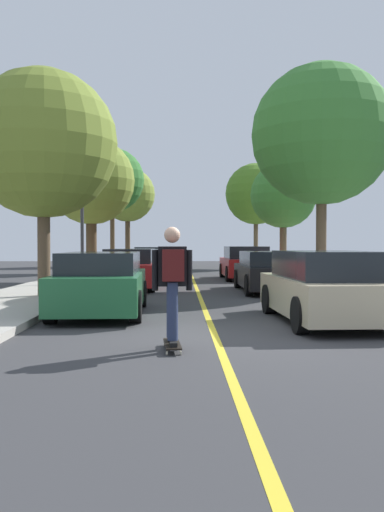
% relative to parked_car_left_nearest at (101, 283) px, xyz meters
% --- Properties ---
extents(ground, '(80.00, 80.00, 0.00)m').
position_rel_parked_car_left_nearest_xyz_m(ground, '(2.28, -3.00, -0.68)').
color(ground, '#353538').
extents(center_line, '(0.12, 39.20, 0.01)m').
position_rel_parked_car_left_nearest_xyz_m(center_line, '(2.28, 1.00, -0.68)').
color(center_line, gold).
rests_on(center_line, ground).
extents(parked_car_left_nearest, '(1.93, 4.10, 1.35)m').
position_rel_parked_car_left_nearest_xyz_m(parked_car_left_nearest, '(0.00, 0.00, 0.00)').
color(parked_car_left_nearest, '#1E5B33').
rests_on(parked_car_left_nearest, ground).
extents(parked_car_left_near, '(1.93, 4.12, 1.36)m').
position_rel_parked_car_left_nearest_xyz_m(parked_car_left_near, '(0.00, 6.75, -0.01)').
color(parked_car_left_near, maroon).
rests_on(parked_car_left_near, ground).
extents(parked_car_left_far, '(1.98, 4.56, 1.29)m').
position_rel_parked_car_left_nearest_xyz_m(parked_car_left_far, '(0.00, 13.72, -0.03)').
color(parked_car_left_far, '#BCAD89').
rests_on(parked_car_left_far, ground).
extents(parked_car_left_farthest, '(2.09, 4.58, 1.36)m').
position_rel_parked_car_left_nearest_xyz_m(parked_car_left_farthest, '(-0.00, 19.27, -0.01)').
color(parked_car_left_farthest, '#196066').
rests_on(parked_car_left_farthest, ground).
extents(parked_car_right_nearest, '(2.05, 4.15, 1.39)m').
position_rel_parked_car_left_nearest_xyz_m(parked_car_right_nearest, '(4.56, -1.29, 0.01)').
color(parked_car_right_nearest, '#BCAD89').
rests_on(parked_car_right_nearest, ground).
extents(parked_car_right_near, '(1.90, 4.36, 1.29)m').
position_rel_parked_car_left_nearest_xyz_m(parked_car_right_near, '(4.56, 5.49, -0.03)').
color(parked_car_right_near, black).
rests_on(parked_car_right_near, ground).
extents(parked_car_right_far, '(2.03, 4.23, 1.43)m').
position_rel_parked_car_left_nearest_xyz_m(parked_car_right_far, '(4.56, 11.54, 0.02)').
color(parked_car_right_far, maroon).
rests_on(parked_car_right_far, ground).
extents(street_tree_left_nearest, '(3.98, 3.98, 6.06)m').
position_rel_parked_car_left_nearest_xyz_m(street_tree_left_nearest, '(-1.96, 2.87, 3.52)').
color(street_tree_left_nearest, brown).
rests_on(street_tree_left_nearest, sidewalk_left).
extents(street_tree_left_near, '(3.60, 3.60, 5.80)m').
position_rel_parked_car_left_nearest_xyz_m(street_tree_left_near, '(-1.96, 10.66, 3.43)').
color(street_tree_left_near, '#4C3823').
rests_on(street_tree_left_near, sidewalk_left).
extents(street_tree_left_far, '(3.47, 3.47, 6.61)m').
position_rel_parked_car_left_nearest_xyz_m(street_tree_left_far, '(-1.96, 17.64, 4.32)').
color(street_tree_left_far, '#4C3823').
rests_on(street_tree_left_far, sidewalk_left).
extents(street_tree_left_farthest, '(3.85, 3.85, 6.82)m').
position_rel_parked_car_left_nearest_xyz_m(street_tree_left_farthest, '(-1.96, 26.26, 4.33)').
color(street_tree_left_farthest, '#4C3823').
rests_on(street_tree_left_farthest, sidewalk_left).
extents(street_tree_right_nearest, '(4.77, 4.77, 7.48)m').
position_rel_parked_car_left_nearest_xyz_m(street_tree_right_nearest, '(6.52, 6.49, 4.55)').
color(street_tree_right_nearest, brown).
rests_on(street_tree_right_nearest, sidewalk_right).
extents(street_tree_right_near, '(3.07, 3.07, 5.21)m').
position_rel_parked_car_left_nearest_xyz_m(street_tree_right_near, '(6.52, 13.19, 3.11)').
color(street_tree_right_near, brown).
rests_on(street_tree_right_near, sidewalk_right).
extents(street_tree_right_far, '(3.85, 3.85, 6.49)m').
position_rel_parked_car_left_nearest_xyz_m(street_tree_right_far, '(6.52, 22.11, 4.01)').
color(street_tree_right_far, brown).
rests_on(street_tree_right_far, sidewalk_right).
extents(streetlamp, '(0.36, 0.24, 6.04)m').
position_rel_parked_car_left_nearest_xyz_m(streetlamp, '(-1.75, 7.43, 2.89)').
color(streetlamp, '#38383D').
rests_on(streetlamp, sidewalk_left).
extents(skateboard, '(0.28, 0.85, 0.10)m').
position_rel_parked_car_left_nearest_xyz_m(skateboard, '(1.59, -3.98, -0.59)').
color(skateboard, black).
rests_on(skateboard, ground).
extents(skateboarder, '(0.59, 0.71, 1.67)m').
position_rel_parked_car_left_nearest_xyz_m(skateboarder, '(1.59, -4.02, 0.37)').
color(skateboarder, black).
rests_on(skateboarder, skateboard).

